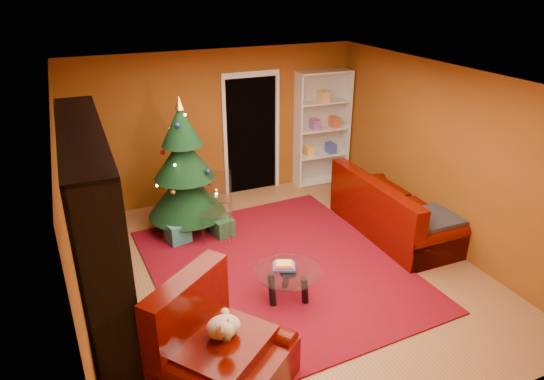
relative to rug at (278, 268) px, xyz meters
name	(u,v)px	position (x,y,z in m)	size (l,w,h in m)	color
floor	(284,273)	(0.05, -0.09, -0.04)	(5.00, 5.50, 0.05)	brown
ceiling	(286,77)	(0.05, -0.09, 2.61)	(5.00, 5.50, 0.05)	silver
wall_back	(218,126)	(0.05, 2.68, 1.29)	(5.00, 0.05, 2.60)	brown
wall_left	(69,221)	(-2.48, -0.09, 1.29)	(0.05, 5.50, 2.60)	brown
wall_right	(444,156)	(2.57, -0.09, 1.29)	(0.05, 5.50, 2.60)	brown
doorway	(252,136)	(0.65, 2.64, 1.04)	(1.06, 0.60, 2.16)	black
rug	(278,268)	(0.00, 0.00, 0.00)	(3.23, 3.77, 0.02)	maroon
media_unit	(96,228)	(-2.23, -0.05, 1.13)	(0.46, 2.97, 2.28)	black
christmas_tree	(184,167)	(-0.83, 1.63, 1.03)	(1.20, 1.20, 2.14)	black
gift_box_teal	(178,232)	(-1.08, 1.27, 0.15)	(0.32, 0.32, 0.32)	#267B77
gift_box_green	(223,228)	(-0.41, 1.17, 0.13)	(0.29, 0.29, 0.29)	#1E522E
gift_box_red	(175,208)	(-0.91, 2.20, 0.11)	(0.25, 0.25, 0.25)	maroon
white_bookshelf	(322,129)	(2.00, 2.48, 1.06)	(1.02, 0.37, 2.19)	white
armchair	(225,351)	(-1.30, -1.72, 0.45)	(1.17, 1.17, 0.92)	#460600
dog	(223,327)	(-1.29, -1.65, 0.67)	(0.40, 0.30, 0.30)	beige
sofa	(395,205)	(2.07, 0.24, 0.46)	(2.18, 0.98, 0.94)	#460600
coffee_table	(288,284)	(-0.16, -0.67, 0.21)	(0.83, 0.83, 0.52)	gray
acrylic_chair	(216,211)	(-0.51, 1.11, 0.46)	(0.49, 0.53, 0.95)	#66605B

